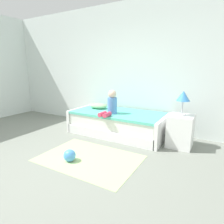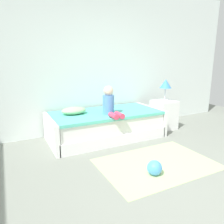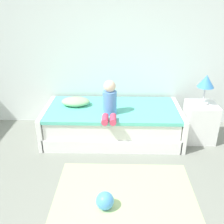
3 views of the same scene
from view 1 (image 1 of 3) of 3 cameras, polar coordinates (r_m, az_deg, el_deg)
The scene contains 9 objects.
ground_plane at distance 2.96m, azimuth -20.09°, elevation -17.07°, with size 9.20×9.20×0.00m, color gray.
wall_rear at distance 4.65m, azimuth 4.11°, elevation 13.13°, with size 7.20×0.10×2.90m, color silver.
bed at distance 4.24m, azimuth 1.69°, elevation -3.33°, with size 2.11×1.00×0.50m.
nightstand at distance 3.77m, azimuth 19.84°, elevation -5.43°, with size 0.44×0.44×0.60m, color white.
table_lamp at distance 3.62m, azimuth 20.62°, elevation 4.17°, with size 0.24×0.24×0.45m.
child_figure at distance 3.96m, azimuth -0.27°, elevation 2.30°, with size 0.20×0.51×0.50m.
pillow at distance 4.54m, azimuth -4.15°, elevation 1.89°, with size 0.44×0.30×0.13m, color #99CC8C.
toy_ball at distance 3.15m, azimuth -12.63°, elevation -12.62°, with size 0.19×0.19×0.19m, color #4C99E5.
area_rug at distance 3.22m, azimuth -6.84°, elevation -13.63°, with size 1.60×1.10×0.01m, color #B2D189.
Camera 1 is at (2.03, -1.59, 1.45)m, focal length 30.41 mm.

